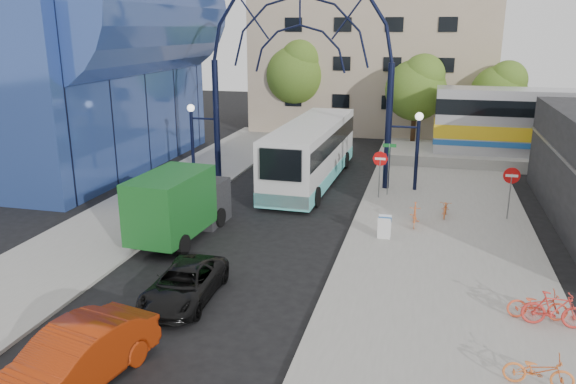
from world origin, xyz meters
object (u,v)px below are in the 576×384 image
(do_not_enter_sign, at_px, (511,181))
(tree_north_c, at_px, (501,91))
(sandwich_board, at_px, (384,225))
(bike_far_b, at_px, (554,309))
(black_suv, at_px, (184,284))
(red_sedan, at_px, (73,360))
(bike_far_c, at_px, (539,371))
(bike_near_a, at_px, (446,208))
(bike_near_b, at_px, (415,215))
(city_bus, at_px, (311,151))
(tree_north_b, at_px, (298,71))
(bike_far_a, at_px, (537,305))
(green_truck, at_px, (180,204))
(tree_north_a, at_px, (418,87))
(street_name_sign, at_px, (389,158))
(gateway_arch, at_px, (300,32))
(stop_sign, at_px, (380,163))

(do_not_enter_sign, distance_m, tree_north_c, 18.11)
(sandwich_board, relative_size, bike_far_b, 0.53)
(black_suv, bearing_deg, red_sedan, -99.87)
(red_sedan, distance_m, bike_far_c, 11.63)
(bike_far_c, bearing_deg, bike_near_a, 12.89)
(bike_near_b, bearing_deg, bike_far_b, -62.63)
(city_bus, bearing_deg, bike_far_b, -53.07)
(do_not_enter_sign, bearing_deg, tree_north_c, 86.42)
(tree_north_b, bearing_deg, black_suv, -83.58)
(bike_near_b, height_order, bike_far_a, bike_near_b)
(green_truck, xyz_separation_m, red_sedan, (1.91, -10.58, -0.70))
(do_not_enter_sign, xyz_separation_m, bike_far_a, (-0.24, -9.81, -1.39))
(red_sedan, bearing_deg, tree_north_a, 88.93)
(street_name_sign, bearing_deg, black_suv, -112.11)
(gateway_arch, xyz_separation_m, bike_far_b, (11.16, -14.17, -7.88))
(do_not_enter_sign, distance_m, bike_far_a, 9.91)
(tree_north_a, relative_size, bike_far_a, 3.93)
(red_sedan, bearing_deg, green_truck, 111.78)
(street_name_sign, height_order, bike_far_a, street_name_sign)
(city_bus, distance_m, bike_far_b, 18.23)
(do_not_enter_sign, relative_size, bike_far_a, 1.39)
(tree_north_a, height_order, bike_near_a, tree_north_a)
(tree_north_b, height_order, bike_far_b, tree_north_b)
(do_not_enter_sign, bearing_deg, sandwich_board, -143.32)
(sandwich_board, bearing_deg, bike_near_b, 59.50)
(bike_far_b, bearing_deg, black_suv, 95.79)
(stop_sign, height_order, tree_north_b, tree_north_b)
(bike_near_a, bearing_deg, black_suv, -124.20)
(tree_north_b, distance_m, bike_far_a, 33.48)
(gateway_arch, distance_m, stop_sign, 8.37)
(black_suv, height_order, red_sedan, red_sedan)
(bike_near_b, bearing_deg, red_sedan, -119.69)
(sandwich_board, xyz_separation_m, red_sedan, (-6.68, -12.20, 0.05))
(sandwich_board, relative_size, tree_north_b, 0.12)
(gateway_arch, height_order, do_not_enter_sign, gateway_arch)
(gateway_arch, bearing_deg, bike_near_a, -27.85)
(street_name_sign, bearing_deg, green_truck, -134.78)
(green_truck, bearing_deg, tree_north_a, 70.40)
(gateway_arch, relative_size, bike_far_b, 7.37)
(bike_near_b, height_order, bike_far_c, bike_near_b)
(do_not_enter_sign, height_order, street_name_sign, street_name_sign)
(bike_near_a, height_order, bike_far_c, bike_far_c)
(stop_sign, bearing_deg, bike_far_b, -62.42)
(stop_sign, bearing_deg, black_suv, -111.53)
(bike_near_b, relative_size, bike_far_a, 0.94)
(stop_sign, height_order, red_sedan, stop_sign)
(sandwich_board, xyz_separation_m, tree_north_c, (6.52, 21.95, 3.53))
(sandwich_board, xyz_separation_m, tree_north_b, (-9.48, 23.95, 4.52))
(bike_far_c, bearing_deg, bike_far_a, -4.41)
(sandwich_board, height_order, black_suv, black_suv)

